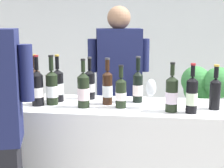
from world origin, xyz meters
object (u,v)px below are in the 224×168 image
(wine_bottle_1, at_px, (121,92))
(wine_bottle_0, at_px, (90,84))
(wine_bottle_3, at_px, (83,90))
(wine_bottle_11, at_px, (172,94))
(wine_glass, at_px, (151,89))
(wine_bottle_2, at_px, (37,88))
(potted_shrub, at_px, (204,114))
(wine_bottle_5, at_px, (138,86))
(wine_bottle_7, at_px, (107,87))
(person_server, at_px, (119,104))
(wine_bottle_9, at_px, (52,87))
(wine_bottle_6, at_px, (215,92))
(wine_bottle_8, at_px, (58,85))
(wine_bottle_4, at_px, (35,82))
(wine_bottle_10, at_px, (192,95))

(wine_bottle_1, bearing_deg, wine_bottle_0, 139.28)
(wine_bottle_3, xyz_separation_m, wine_bottle_11, (0.60, -0.03, -0.00))
(wine_bottle_0, xyz_separation_m, wine_bottle_11, (0.60, -0.28, 0.00))
(wine_glass, bearing_deg, wine_bottle_2, -177.90)
(potted_shrub, bearing_deg, wine_bottle_3, -131.56)
(wine_bottle_5, bearing_deg, wine_bottle_11, -44.04)
(wine_bottle_7, height_order, person_server, person_server)
(wine_bottle_2, relative_size, wine_bottle_11, 1.09)
(wine_bottle_1, height_order, wine_bottle_2, wine_bottle_2)
(wine_bottle_9, xyz_separation_m, potted_shrub, (1.23, 1.06, -0.46))
(wine_bottle_6, bearing_deg, wine_bottle_0, 168.33)
(wine_bottle_11, bearing_deg, wine_bottle_6, 18.07)
(wine_glass, bearing_deg, wine_bottle_1, -176.17)
(wine_bottle_5, height_order, wine_glass, wine_bottle_5)
(wine_bottle_7, bearing_deg, wine_bottle_8, 173.76)
(wine_glass, height_order, person_server, person_server)
(wine_bottle_4, height_order, person_server, person_server)
(wine_bottle_5, height_order, wine_bottle_6, wine_bottle_5)
(person_server, relative_size, potted_shrub, 1.49)
(wine_bottle_9, relative_size, person_server, 0.21)
(wine_bottle_2, distance_m, wine_bottle_4, 0.20)
(wine_bottle_7, bearing_deg, wine_bottle_4, 171.37)
(wine_bottle_11, bearing_deg, wine_glass, 153.51)
(wine_bottle_2, relative_size, potted_shrub, 0.31)
(wine_bottle_8, bearing_deg, wine_bottle_4, 166.74)
(wine_bottle_1, xyz_separation_m, wine_bottle_8, (-0.48, 0.12, 0.01))
(wine_bottle_3, xyz_separation_m, wine_bottle_7, (0.15, 0.10, 0.00))
(wine_bottle_2, relative_size, wine_bottle_9, 1.01)
(wine_bottle_1, relative_size, wine_bottle_11, 0.91)
(wine_bottle_3, height_order, potted_shrub, wine_bottle_3)
(wine_bottle_8, relative_size, wine_bottle_11, 1.06)
(wine_bottle_2, xyz_separation_m, potted_shrub, (1.32, 1.10, -0.46))
(wine_bottle_0, bearing_deg, wine_bottle_11, -24.95)
(wine_bottle_3, xyz_separation_m, potted_shrub, (0.99, 1.11, -0.46))
(person_server, bearing_deg, wine_bottle_10, -53.79)
(wine_bottle_9, bearing_deg, potted_shrub, 40.93)
(wine_bottle_11, bearing_deg, potted_shrub, 71.08)
(wine_bottle_6, xyz_separation_m, wine_bottle_11, (-0.29, -0.10, 0.00))
(wine_bottle_6, distance_m, wine_bottle_10, 0.20)
(wine_glass, bearing_deg, wine_bottle_8, 171.18)
(wine_bottle_10, relative_size, wine_glass, 1.61)
(wine_bottle_4, bearing_deg, wine_bottle_0, 8.36)
(wine_bottle_3, height_order, wine_bottle_9, wine_bottle_9)
(wine_bottle_3, bearing_deg, wine_bottle_1, 5.52)
(wine_bottle_6, xyz_separation_m, wine_bottle_9, (-1.13, -0.02, 0.01))
(wine_bottle_2, relative_size, wine_bottle_6, 1.17)
(wine_bottle_0, distance_m, wine_bottle_7, 0.21)
(wine_bottle_4, relative_size, wine_bottle_6, 1.12)
(wine_bottle_1, height_order, wine_bottle_10, wine_bottle_10)
(potted_shrub, bearing_deg, wine_bottle_4, -146.62)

